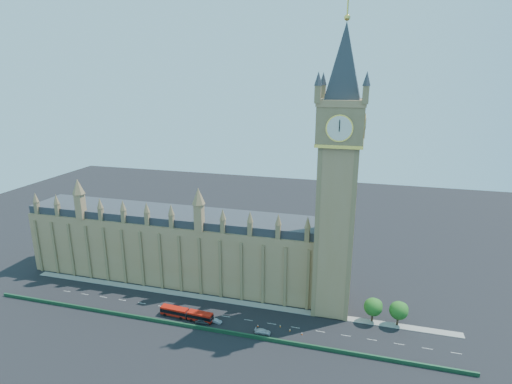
% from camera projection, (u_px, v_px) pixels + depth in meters
% --- Properties ---
extents(ground, '(400.00, 400.00, 0.00)m').
position_uv_depth(ground, '(215.00, 315.00, 136.73)').
color(ground, black).
rests_on(ground, ground).
extents(palace_westminster, '(120.00, 20.00, 28.00)m').
position_uv_depth(palace_westminster, '(175.00, 245.00, 159.68)').
color(palace_westminster, '#9F7A4C').
rests_on(palace_westminster, ground).
extents(elizabeth_tower, '(20.59, 20.59, 105.00)m').
position_uv_depth(elizabeth_tower, '(339.00, 156.00, 125.28)').
color(elizabeth_tower, '#9F7A4C').
rests_on(elizabeth_tower, ground).
extents(bridge_parapet, '(160.00, 0.60, 1.20)m').
position_uv_depth(bridge_parapet, '(205.00, 328.00, 128.21)').
color(bridge_parapet, '#1E4C2D').
rests_on(bridge_parapet, ground).
extents(kerb_north, '(160.00, 3.00, 0.16)m').
position_uv_depth(kerb_north, '(224.00, 300.00, 145.53)').
color(kerb_north, gray).
rests_on(kerb_north, ground).
extents(tree_east_near, '(6.00, 6.00, 8.50)m').
position_uv_depth(tree_east_near, '(374.00, 306.00, 131.39)').
color(tree_east_near, '#382619').
rests_on(tree_east_near, ground).
extents(tree_east_far, '(6.00, 6.00, 8.50)m').
position_uv_depth(tree_east_far, '(399.00, 310.00, 129.37)').
color(tree_east_far, '#382619').
rests_on(tree_east_far, ground).
extents(red_bus, '(18.90, 3.97, 3.19)m').
position_uv_depth(red_bus, '(187.00, 314.00, 134.22)').
color(red_bus, '#AF160B').
rests_on(red_bus, ground).
extents(car_grey, '(5.06, 2.53, 1.65)m').
position_uv_depth(car_grey, '(203.00, 321.00, 131.57)').
color(car_grey, '#3F4347').
rests_on(car_grey, ground).
extents(car_silver, '(4.24, 1.94, 1.35)m').
position_uv_depth(car_silver, '(216.00, 321.00, 132.07)').
color(car_silver, '#A8A9AF').
rests_on(car_silver, ground).
extents(car_white, '(5.17, 2.19, 1.49)m').
position_uv_depth(car_white, '(263.00, 332.00, 126.39)').
color(car_white, silver).
rests_on(car_white, ground).
extents(cone_a, '(0.56, 0.56, 0.77)m').
position_uv_depth(cone_a, '(302.00, 334.00, 125.96)').
color(cone_a, black).
rests_on(cone_a, ground).
extents(cone_b, '(0.57, 0.57, 0.80)m').
position_uv_depth(cone_b, '(258.00, 326.00, 129.95)').
color(cone_b, black).
rests_on(cone_b, ground).
extents(cone_c, '(0.58, 0.58, 0.70)m').
position_uv_depth(cone_c, '(280.00, 326.00, 129.87)').
color(cone_c, black).
rests_on(cone_c, ground).
extents(cone_d, '(0.51, 0.51, 0.72)m').
position_uv_depth(cone_d, '(290.00, 330.00, 127.78)').
color(cone_d, black).
rests_on(cone_d, ground).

